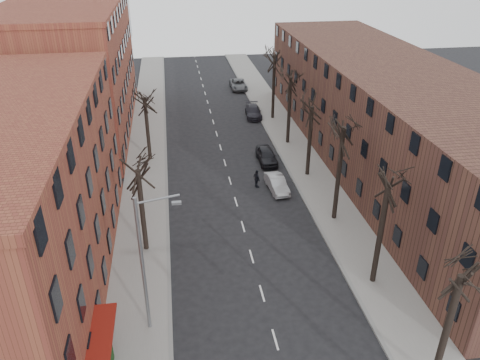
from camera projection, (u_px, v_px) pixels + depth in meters
name	position (u px, v px, depth m)	size (l,w,h in m)	color
sidewalk_left	(147.00, 155.00, 49.65)	(4.00, 90.00, 0.15)	gray
sidewalk_right	(293.00, 146.00, 51.77)	(4.00, 90.00, 0.15)	gray
building_left_far	(72.00, 71.00, 53.23)	(12.00, 28.00, 14.00)	brown
building_right	(387.00, 115.00, 46.17)	(12.00, 50.00, 10.00)	#533226
tree_right_b	(372.00, 282.00, 31.63)	(5.20, 5.20, 10.80)	black
tree_right_c	(334.00, 219.00, 38.63)	(5.20, 5.20, 11.60)	black
tree_right_d	(307.00, 175.00, 45.63)	(5.20, 5.20, 10.00)	black
tree_right_e	(287.00, 143.00, 52.63)	(5.20, 5.20, 10.80)	black
tree_right_f	(272.00, 119.00, 59.63)	(5.20, 5.20, 11.60)	black
tree_left_a	(147.00, 250.00, 34.86)	(5.20, 5.20, 9.50)	black
tree_left_b	(150.00, 159.00, 48.86)	(5.20, 5.20, 9.50)	black
streetlight	(145.00, 260.00, 25.60)	(2.45, 0.22, 9.03)	slate
silver_sedan	(277.00, 184.00, 42.69)	(1.40, 4.01, 1.32)	#A5A7AC
parked_car_near	(267.00, 156.00, 47.90)	(1.76, 4.38, 1.49)	black
parked_car_mid	(253.00, 112.00, 59.97)	(1.92, 4.73, 1.37)	black
parked_car_far	(238.00, 84.00, 70.74)	(2.33, 5.06, 1.41)	#54585C
pedestrian_crossing	(257.00, 179.00, 43.07)	(1.03, 0.43, 1.75)	black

